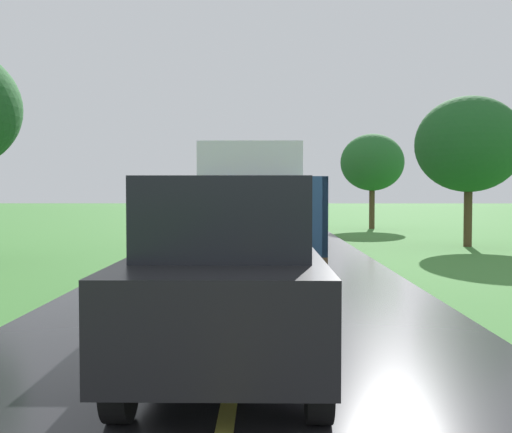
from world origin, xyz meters
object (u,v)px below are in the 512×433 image
banana_truck_far (261,203)px  following_car (228,274)px  roadside_tree_near_left (469,144)px  roadside_tree_far_left (372,163)px  banana_truck_near (250,212)px

banana_truck_far → following_car: 17.26m
roadside_tree_near_left → following_car: 17.11m
roadside_tree_far_left → following_car: size_ratio=1.17×
banana_truck_far → following_car: size_ratio=1.42×
banana_truck_far → roadside_tree_near_left: bearing=-15.5°
banana_truck_near → following_car: 6.18m
banana_truck_far → roadside_tree_far_left: bearing=56.0°
banana_truck_far → roadside_tree_far_left: roadside_tree_far_left is taller
banana_truck_far → roadside_tree_near_left: size_ratio=1.14×
roadside_tree_near_left → following_car: size_ratio=1.25×
banana_truck_far → roadside_tree_near_left: 7.62m
roadside_tree_far_left → following_car: bearing=-102.8°
banana_truck_near → roadside_tree_near_left: roadside_tree_near_left is taller
banana_truck_far → roadside_tree_far_left: (5.58, 8.27, 1.88)m
roadside_tree_far_left → following_car: roadside_tree_far_left is taller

